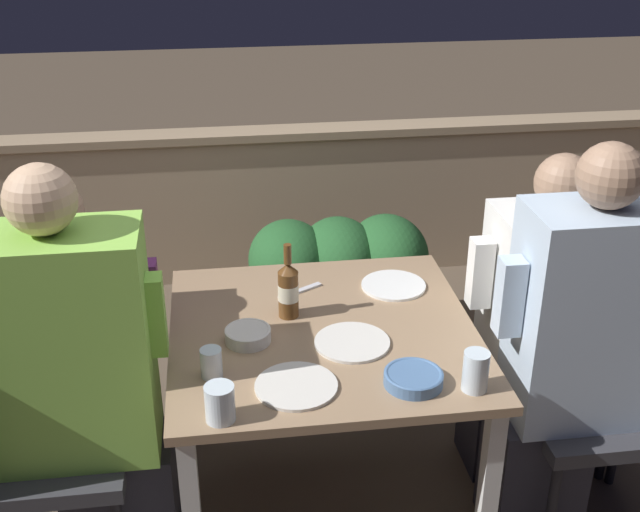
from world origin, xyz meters
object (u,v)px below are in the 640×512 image
Objects in this scene: chair_left_near at (23,435)px; person_blue_shirt at (572,353)px; person_white_polo at (535,319)px; chair_left_far at (28,382)px; beer_bottle at (288,289)px; chair_right_far at (584,337)px; person_purple_stripe at (86,355)px; person_green_blouse at (81,386)px; chair_right_near at (621,392)px.

person_blue_shirt reaches higher than chair_left_near.
chair_left_near is 1.70m from person_white_polo.
beer_bottle is at bearing -2.41° from chair_left_far.
chair_right_far is at bearing 8.87° from chair_left_near.
chair_left_near is 0.28m from chair_left_far.
chair_right_far is (1.90, 0.01, 0.00)m from chair_left_far.
person_purple_stripe is 1.71m from chair_right_far.
person_purple_stripe reaches higher than chair_left_near.
person_purple_stripe is at bearing 0.00° from chair_left_far.
person_green_blouse reaches higher than person_purple_stripe.
person_green_blouse is at bearing 0.00° from chair_left_near.
person_green_blouse and person_blue_shirt have the same top height.
person_green_blouse reaches higher than beer_bottle.
beer_bottle is (0.65, -0.04, 0.21)m from person_purple_stripe.
chair_right_near is at bearing -10.50° from person_purple_stripe.
person_blue_shirt is 1.12× the size of person_white_polo.
chair_left_far is (-0.22, 0.28, -0.16)m from person_green_blouse.
person_purple_stripe is at bearing 96.25° from person_green_blouse.
chair_right_far is at bearing 9.84° from person_green_blouse.
person_blue_shirt is at bearing -11.78° from person_purple_stripe.
chair_left_far is 1.00× the size of chair_right_near.
person_purple_stripe is 1.71m from chair_right_near.
chair_left_near and chair_right_near have the same top height.
chair_left_near is 0.24m from person_green_blouse.
person_blue_shirt is at bearing -1.37° from person_green_blouse.
beer_bottle is at bearing 21.13° from person_green_blouse.
chair_right_near is at bearing -94.57° from chair_right_far.
chair_left_far and chair_right_near have the same top height.
person_white_polo is at bearing 180.00° from chair_right_far.
beer_bottle is at bearing 161.79° from person_blue_shirt.
person_white_polo reaches higher than person_purple_stripe.
person_white_polo is 0.89m from beer_bottle.
chair_right_far is (0.21, 0.33, -0.16)m from person_blue_shirt.
person_white_polo reaches higher than chair_right_near.
person_blue_shirt is at bearing -10.47° from chair_left_far.
chair_left_far is at bearing -179.52° from person_white_polo.
person_purple_stripe reaches higher than chair_right_far.
chair_left_near is at bearing -163.44° from beer_bottle.
person_white_polo reaches higher than chair_right_far.
person_blue_shirt is (1.69, -0.31, 0.16)m from chair_left_far.
chair_left_near is 0.70× the size of person_purple_stripe.
chair_left_near and chair_right_far have the same top height.
person_green_blouse is 0.68m from beer_bottle.
chair_left_far is at bearing 180.00° from person_purple_stripe.
chair_right_near is at bearing 0.00° from person_blue_shirt.
beer_bottle is at bearing -3.11° from person_purple_stripe.
chair_left_far is at bearing 170.55° from chair_right_near.
beer_bottle is (0.62, 0.24, 0.14)m from person_green_blouse.
person_white_polo is at bearing 9.87° from chair_left_near.
beer_bottle reaches higher than chair_right_near.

